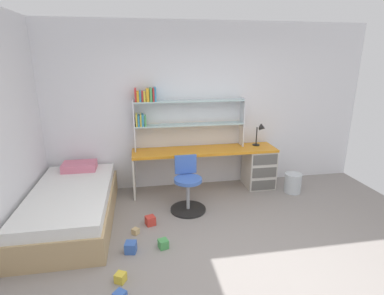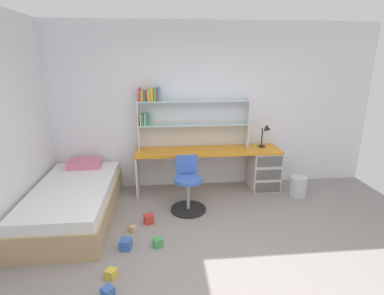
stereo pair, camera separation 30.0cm
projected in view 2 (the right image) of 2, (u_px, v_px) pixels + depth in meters
name	position (u px, v px, depth m)	size (l,w,h in m)	color
ground_plane	(227.00, 273.00, 3.16)	(5.87, 5.66, 0.02)	gray
room_shell	(117.00, 123.00, 3.79)	(5.87, 5.66, 2.72)	silver
desk	(246.00, 165.00, 5.05)	(2.37, 0.52, 0.71)	orange
bookshelf_hutch	(178.00, 111.00, 4.82)	(1.81, 0.22, 1.00)	silver
desk_lamp	(267.00, 133.00, 4.97)	(0.20, 0.17, 0.38)	black
swivel_chair	(188.00, 190.00, 4.37)	(0.52, 0.52, 0.80)	black
bed_platform	(74.00, 202.00, 4.17)	(1.05, 2.01, 0.60)	tan
waste_bin	(298.00, 186.00, 4.85)	(0.27, 0.27, 0.32)	silver
toy_block_blue_0	(126.00, 244.00, 3.51)	(0.13, 0.13, 0.13)	#3860B7
toy_block_natural_1	(133.00, 229.00, 3.87)	(0.08, 0.08, 0.08)	tan
toy_block_red_2	(149.00, 219.00, 4.07)	(0.12, 0.12, 0.12)	red
toy_block_green_3	(158.00, 242.00, 3.57)	(0.11, 0.11, 0.11)	#479E51
toy_block_yellow_4	(111.00, 274.00, 3.06)	(0.10, 0.10, 0.10)	gold
toy_block_blue_5	(108.00, 292.00, 2.81)	(0.10, 0.10, 0.10)	#3860B7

